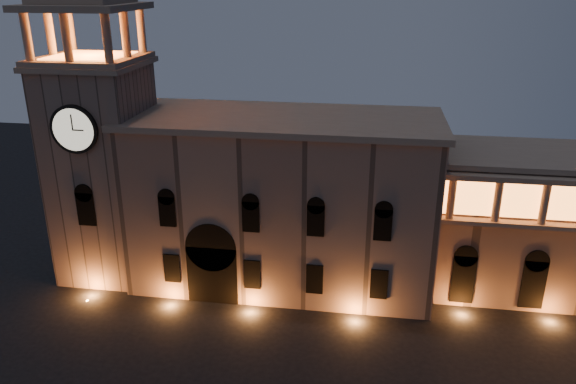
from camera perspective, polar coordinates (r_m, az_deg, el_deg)
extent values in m
cube|color=#8B6C5A|center=(57.15, -0.53, -1.18)|extent=(30.00, 12.00, 17.00)
cube|color=gray|center=(54.44, -0.56, 7.43)|extent=(30.80, 12.80, 0.60)
cube|color=black|center=(56.02, -7.54, -8.11)|extent=(5.00, 1.40, 6.00)
cylinder|color=black|center=(54.63, -7.69, -5.36)|extent=(5.00, 1.40, 5.00)
cube|color=orange|center=(55.95, -7.59, -8.38)|extent=(4.20, 0.20, 5.00)
cube|color=#8B6C5A|center=(61.00, -18.12, 1.70)|extent=(9.00, 9.00, 22.00)
cube|color=gray|center=(58.46, -19.38, 12.16)|extent=(9.80, 9.80, 0.50)
cylinder|color=black|center=(55.41, -20.92, 5.96)|extent=(4.60, 0.35, 4.60)
cylinder|color=beige|center=(55.29, -20.99, 5.92)|extent=(4.00, 0.12, 4.00)
cube|color=gray|center=(58.40, -19.44, 12.64)|extent=(9.40, 9.40, 0.50)
cube|color=orange|center=(58.36, -19.48, 12.93)|extent=(6.80, 6.80, 0.15)
cylinder|color=gray|center=(56.80, -25.02, 14.10)|extent=(0.76, 0.76, 4.20)
cylinder|color=gray|center=(54.83, -21.59, 14.39)|extent=(0.76, 0.76, 4.20)
cylinder|color=gray|center=(53.06, -17.91, 14.65)|extent=(0.76, 0.76, 4.20)
cylinder|color=gray|center=(63.29, -21.25, 15.14)|extent=(0.76, 0.76, 4.20)
cylinder|color=gray|center=(61.52, -18.06, 15.38)|extent=(0.76, 0.76, 4.20)
cylinder|color=gray|center=(59.95, -14.68, 15.59)|extent=(0.76, 0.76, 4.20)
cylinder|color=gray|center=(60.01, -23.04, 14.65)|extent=(0.76, 0.76, 4.20)
cylinder|color=gray|center=(56.48, -16.20, 15.16)|extent=(0.76, 0.76, 4.20)
cube|color=gray|center=(57.99, -20.03, 17.27)|extent=(9.80, 9.80, 0.60)
cube|color=gray|center=(57.97, -20.10, 17.85)|extent=(7.50, 7.50, 0.60)
cylinder|color=gray|center=(52.66, 16.27, -0.54)|extent=(0.70, 0.70, 4.00)
cylinder|color=gray|center=(53.37, 20.52, -0.76)|extent=(0.70, 0.70, 4.00)
cylinder|color=gray|center=(54.37, 24.63, -0.98)|extent=(0.70, 0.70, 4.00)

